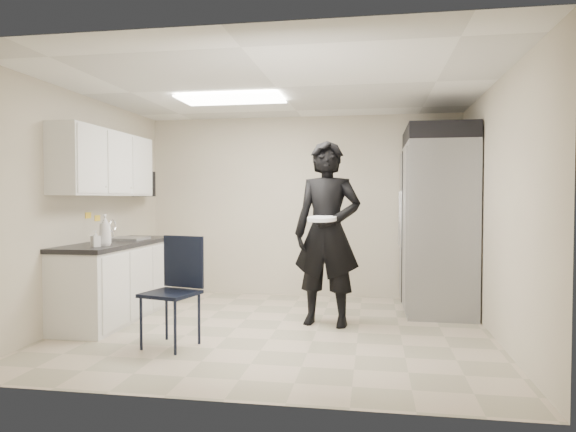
% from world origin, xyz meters
% --- Properties ---
extents(floor, '(4.50, 4.50, 0.00)m').
position_xyz_m(floor, '(0.00, 0.00, 0.00)').
color(floor, '#BFAE96').
rests_on(floor, ground).
extents(ceiling, '(4.50, 4.50, 0.00)m').
position_xyz_m(ceiling, '(0.00, 0.00, 2.60)').
color(ceiling, white).
rests_on(ceiling, back_wall).
extents(back_wall, '(4.50, 0.00, 4.50)m').
position_xyz_m(back_wall, '(0.00, 2.00, 1.30)').
color(back_wall, beige).
rests_on(back_wall, floor).
extents(left_wall, '(0.00, 4.00, 4.00)m').
position_xyz_m(left_wall, '(-2.25, 0.00, 1.30)').
color(left_wall, beige).
rests_on(left_wall, floor).
extents(right_wall, '(0.00, 4.00, 4.00)m').
position_xyz_m(right_wall, '(2.25, 0.00, 1.30)').
color(right_wall, beige).
rests_on(right_wall, floor).
extents(ceiling_panel, '(1.20, 0.60, 0.02)m').
position_xyz_m(ceiling_panel, '(-0.60, 0.40, 2.57)').
color(ceiling_panel, white).
rests_on(ceiling_panel, ceiling).
extents(lower_counter, '(0.60, 1.90, 0.86)m').
position_xyz_m(lower_counter, '(-1.95, 0.20, 0.43)').
color(lower_counter, silver).
rests_on(lower_counter, floor).
extents(countertop, '(0.64, 1.95, 0.05)m').
position_xyz_m(countertop, '(-1.95, 0.20, 0.89)').
color(countertop, black).
rests_on(countertop, lower_counter).
extents(sink, '(0.42, 0.40, 0.14)m').
position_xyz_m(sink, '(-1.93, 0.45, 0.87)').
color(sink, gray).
rests_on(sink, countertop).
extents(faucet, '(0.02, 0.02, 0.24)m').
position_xyz_m(faucet, '(-2.13, 0.45, 1.02)').
color(faucet, silver).
rests_on(faucet, countertop).
extents(upper_cabinets, '(0.35, 1.80, 0.75)m').
position_xyz_m(upper_cabinets, '(-2.08, 0.20, 1.83)').
color(upper_cabinets, silver).
rests_on(upper_cabinets, left_wall).
extents(towel_dispenser, '(0.22, 0.30, 0.35)m').
position_xyz_m(towel_dispenser, '(-2.14, 1.35, 1.62)').
color(towel_dispenser, black).
rests_on(towel_dispenser, left_wall).
extents(notice_sticker_left, '(0.00, 0.12, 0.07)m').
position_xyz_m(notice_sticker_left, '(-2.24, 0.10, 1.22)').
color(notice_sticker_left, yellow).
rests_on(notice_sticker_left, left_wall).
extents(notice_sticker_right, '(0.00, 0.12, 0.07)m').
position_xyz_m(notice_sticker_right, '(-2.24, 0.30, 1.18)').
color(notice_sticker_right, yellow).
rests_on(notice_sticker_right, left_wall).
extents(commercial_fridge, '(0.80, 1.35, 2.10)m').
position_xyz_m(commercial_fridge, '(1.83, 1.27, 1.05)').
color(commercial_fridge, gray).
rests_on(commercial_fridge, floor).
extents(fridge_compressor, '(0.80, 1.35, 0.20)m').
position_xyz_m(fridge_compressor, '(1.83, 1.27, 2.20)').
color(fridge_compressor, black).
rests_on(fridge_compressor, commercial_fridge).
extents(folding_chair, '(0.55, 0.55, 1.02)m').
position_xyz_m(folding_chair, '(-0.87, -0.80, 0.51)').
color(folding_chair, black).
rests_on(folding_chair, floor).
extents(man_tuxedo, '(0.82, 0.61, 2.06)m').
position_xyz_m(man_tuxedo, '(0.53, 0.30, 1.03)').
color(man_tuxedo, black).
rests_on(man_tuxedo, floor).
extents(bucket_lid, '(0.36, 0.36, 0.04)m').
position_xyz_m(bucket_lid, '(0.49, 0.05, 1.20)').
color(bucket_lid, white).
rests_on(bucket_lid, man_tuxedo).
extents(soap_bottle_a, '(0.16, 0.16, 0.34)m').
position_xyz_m(soap_bottle_a, '(-1.80, -0.32, 1.08)').
color(soap_bottle_a, white).
rests_on(soap_bottle_a, countertop).
extents(soap_bottle_b, '(0.11, 0.11, 0.17)m').
position_xyz_m(soap_bottle_b, '(-1.84, -0.45, 1.00)').
color(soap_bottle_b, '#A7A9B3').
rests_on(soap_bottle_b, countertop).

